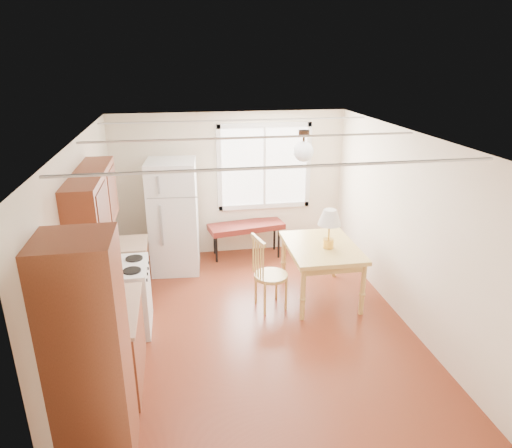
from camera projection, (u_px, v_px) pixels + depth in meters
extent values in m
cube|color=#571F12|center=(255.00, 324.00, 6.09)|extent=(4.60, 5.60, 0.12)
cube|color=white|center=(254.00, 136.00, 5.23)|extent=(4.60, 5.60, 0.12)
cube|color=#F6E7C5|center=(230.00, 185.00, 7.97)|extent=(4.60, 0.10, 2.50)
cube|color=#F6E7C5|center=(312.00, 363.00, 3.35)|extent=(4.60, 0.10, 2.50)
cube|color=#F6E7C5|center=(86.00, 248.00, 5.34)|extent=(0.10, 5.60, 2.50)
cube|color=#F6E7C5|center=(405.00, 227.00, 5.98)|extent=(0.10, 5.60, 2.50)
cube|color=brown|center=(89.00, 356.00, 3.74)|extent=(0.60, 0.60, 2.10)
cube|color=brown|center=(112.00, 348.00, 4.88)|extent=(0.60, 1.10, 0.86)
cube|color=tan|center=(108.00, 311.00, 4.73)|extent=(0.62, 1.14, 0.04)
cube|color=white|center=(124.00, 298.00, 5.85)|extent=(0.65, 0.76, 0.90)
cube|color=brown|center=(127.00, 273.00, 6.55)|extent=(0.60, 0.60, 0.86)
cube|color=brown|center=(93.00, 203.00, 5.02)|extent=(0.33, 1.60, 0.70)
cube|color=white|center=(264.00, 167.00, 7.95)|extent=(1.50, 0.02, 1.35)
cylinder|color=#312016|center=(304.00, 133.00, 5.72)|extent=(0.14, 0.14, 0.06)
cylinder|color=#312016|center=(304.00, 141.00, 5.76)|extent=(0.03, 0.03, 0.16)
sphere|color=white|center=(303.00, 152.00, 5.81)|extent=(0.26, 0.26, 0.26)
cube|color=white|center=(174.00, 217.00, 7.38)|extent=(0.82, 0.82, 1.84)
cube|color=gray|center=(172.00, 198.00, 6.88)|extent=(0.76, 0.02, 0.02)
cube|color=gray|center=(161.00, 214.00, 6.92)|extent=(0.03, 0.03, 1.10)
cube|color=#581915|center=(246.00, 227.00, 7.99)|extent=(1.37, 0.69, 0.10)
cylinder|color=black|center=(216.00, 249.00, 7.84)|extent=(0.04, 0.04, 0.50)
cylinder|color=black|center=(279.00, 244.00, 8.01)|extent=(0.04, 0.04, 0.50)
cylinder|color=black|center=(215.00, 241.00, 8.17)|extent=(0.04, 0.04, 0.50)
cylinder|color=black|center=(274.00, 237.00, 8.35)|extent=(0.04, 0.04, 0.50)
cube|color=#B99447|center=(322.00, 247.00, 6.54)|extent=(0.99, 1.32, 0.06)
cube|color=#B99447|center=(321.00, 252.00, 6.56)|extent=(0.89, 1.21, 0.10)
cylinder|color=#B99447|center=(303.00, 294.00, 6.07)|extent=(0.07, 0.07, 0.76)
cylinder|color=#B99447|center=(363.00, 290.00, 6.20)|extent=(0.07, 0.07, 0.76)
cylinder|color=#B99447|center=(284.00, 258.00, 7.15)|extent=(0.07, 0.07, 0.76)
cylinder|color=#B99447|center=(335.00, 255.00, 7.28)|extent=(0.07, 0.07, 0.76)
cylinder|color=#B99447|center=(271.00, 276.00, 6.35)|extent=(0.47, 0.47, 0.05)
cylinder|color=#B99447|center=(265.00, 299.00, 6.24)|extent=(0.04, 0.04, 0.48)
cylinder|color=#B99447|center=(286.00, 294.00, 6.35)|extent=(0.04, 0.04, 0.48)
cylinder|color=#B99447|center=(256.00, 288.00, 6.52)|extent=(0.04, 0.04, 0.48)
cylinder|color=#B99447|center=(276.00, 284.00, 6.63)|extent=(0.04, 0.04, 0.48)
cylinder|color=gold|center=(328.00, 243.00, 6.43)|extent=(0.15, 0.15, 0.13)
cylinder|color=gold|center=(329.00, 232.00, 6.37)|extent=(0.03, 0.03, 0.22)
cone|color=silver|center=(330.00, 217.00, 6.29)|extent=(0.33, 0.33, 0.22)
cube|color=black|center=(98.00, 331.00, 4.29)|extent=(0.22, 0.25, 0.07)
cube|color=black|center=(95.00, 320.00, 4.16)|extent=(0.17, 0.11, 0.26)
cylinder|color=black|center=(98.00, 320.00, 4.30)|extent=(0.13, 0.13, 0.11)
cylinder|color=red|center=(101.00, 292.00, 4.87)|extent=(0.13, 0.13, 0.19)
sphere|color=red|center=(99.00, 282.00, 4.82)|extent=(0.07, 0.07, 0.07)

